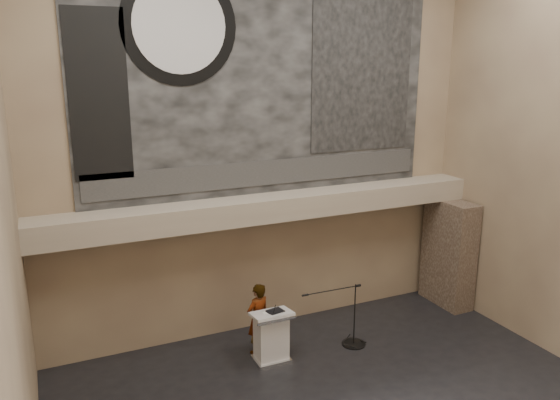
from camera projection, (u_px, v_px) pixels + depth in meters
name	position (u px, v px, depth m)	size (l,w,h in m)	color
wall_back	(265.00, 145.00, 11.91)	(10.00, 0.02, 8.50)	#77604C
wall_left	(4.00, 218.00, 6.38)	(0.02, 8.00, 8.50)	#77604C
soffit	(272.00, 207.00, 11.88)	(10.00, 0.80, 0.50)	gray
sprinkler_left	(203.00, 229.00, 11.26)	(0.04, 0.04, 0.06)	#B2893D
sprinkler_right	(348.00, 210.00, 12.66)	(0.04, 0.04, 0.06)	#B2893D
banner	(265.00, 77.00, 11.52)	(8.00, 0.05, 5.00)	black
banner_text_strip	(266.00, 173.00, 11.99)	(7.76, 0.02, 0.55)	#2D2D2D
banner_clock_rim	(180.00, 25.00, 10.52)	(2.30, 2.30, 0.02)	black
banner_clock_face	(180.00, 25.00, 10.50)	(1.84, 1.84, 0.02)	silver
banner_building_print	(363.00, 72.00, 12.42)	(2.60, 0.02, 3.60)	black
banner_brick_print	(99.00, 96.00, 10.20)	(1.10, 0.02, 3.20)	black
stone_pier	(449.00, 253.00, 13.74)	(0.60, 1.40, 2.70)	#443429
lectern	(271.00, 337.00, 11.18)	(0.81, 0.58, 1.14)	silver
binder	(275.00, 311.00, 11.04)	(0.32, 0.25, 0.04)	black
papers	(269.00, 314.00, 10.96)	(0.20, 0.27, 0.01)	white
speaker_person	(258.00, 319.00, 11.47)	(0.57, 0.37, 1.55)	silver
mic_stand	(352.00, 336.00, 11.91)	(1.52, 0.52, 1.41)	black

